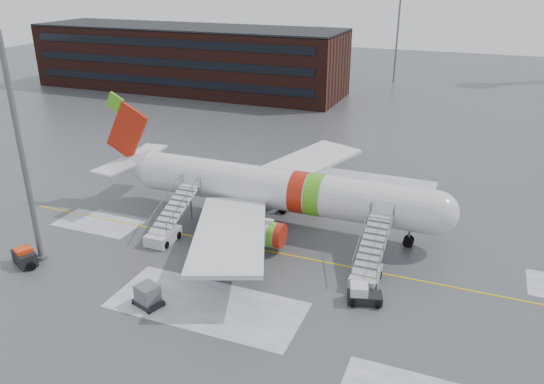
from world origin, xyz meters
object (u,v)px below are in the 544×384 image
at_px(airliner, 271,189).
at_px(airstair_fwd, 368,266).
at_px(uld_container, 148,296).
at_px(light_mast_near, 15,117).
at_px(airstair_aft, 167,227).
at_px(pushback_tug, 363,295).
at_px(baggage_tractor, 25,257).

distance_m(airliner, airstair_fwd, 12.84).
distance_m(uld_container, light_mast_near, 16.71).
xyz_separation_m(airstair_aft, pushback_tug, (18.46, -3.35, -0.44)).
distance_m(pushback_tug, uld_container, 15.41).
height_order(airliner, baggage_tractor, airliner).
bearing_deg(pushback_tug, light_mast_near, -171.81).
height_order(airliner, uld_container, airliner).
relative_size(pushback_tug, light_mast_near, 0.12).
distance_m(airstair_aft, baggage_tractor, 11.76).
bearing_deg(airstair_aft, airstair_fwd, 0.00).
distance_m(airliner, baggage_tractor, 21.73).
bearing_deg(airliner, baggage_tractor, -136.46).
bearing_deg(uld_container, airstair_aft, 114.47).
xyz_separation_m(pushback_tug, light_mast_near, (-26.23, -3.78, 11.46)).
xyz_separation_m(airstair_fwd, pushback_tug, (0.36, -3.35, -0.44)).
relative_size(airliner, pushback_tug, 12.77).
bearing_deg(airliner, airstair_fwd, -31.19).
bearing_deg(pushback_tug, airstair_aft, 169.71).
bearing_deg(uld_container, light_mast_near, 169.19).
xyz_separation_m(airstair_aft, uld_container, (4.29, -9.43, -0.30)).
bearing_deg(airliner, airstair_aft, -138.18).
height_order(airstair_fwd, light_mast_near, light_mast_near).
height_order(airliner, pushback_tug, airliner).
distance_m(airstair_fwd, light_mast_near, 29.01).
height_order(airstair_aft, pushback_tug, airstair_aft).
xyz_separation_m(uld_container, light_mast_near, (-12.07, 2.31, 11.32)).
relative_size(airstair_aft, baggage_tractor, 2.53).
relative_size(airstair_fwd, pushback_tug, 2.81).
bearing_deg(light_mast_near, airliner, 42.17).
bearing_deg(light_mast_near, airstair_aft, 42.50).
distance_m(airstair_aft, uld_container, 10.37).
distance_m(pushback_tug, baggage_tractor, 27.23).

